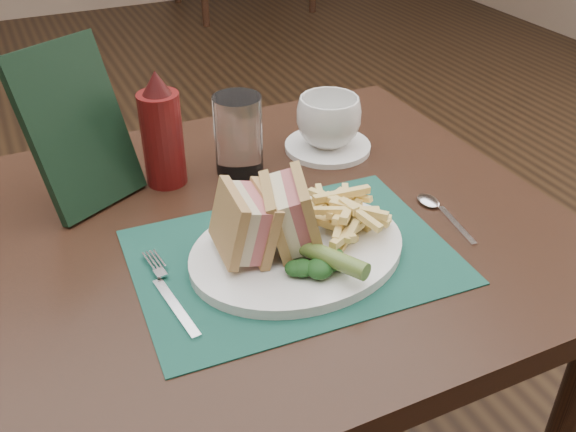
% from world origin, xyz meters
% --- Properties ---
extents(floor, '(7.00, 7.00, 0.00)m').
position_xyz_m(floor, '(0.00, 0.00, 0.00)').
color(floor, black).
rests_on(floor, ground).
extents(wall_back, '(6.00, 0.00, 6.00)m').
position_xyz_m(wall_back, '(0.00, 3.50, 0.00)').
color(wall_back, gray).
rests_on(wall_back, ground).
extents(table_main, '(0.90, 0.75, 0.75)m').
position_xyz_m(table_main, '(0.00, -0.50, 0.38)').
color(table_main, black).
rests_on(table_main, ground).
extents(placemat, '(0.43, 0.32, 0.00)m').
position_xyz_m(placemat, '(0.02, -0.60, 0.75)').
color(placemat, '#16483C').
rests_on(placemat, table_main).
extents(plate, '(0.33, 0.27, 0.01)m').
position_xyz_m(plate, '(0.03, -0.60, 0.76)').
color(plate, white).
rests_on(plate, placemat).
extents(sandwich_half_a, '(0.08, 0.10, 0.10)m').
position_xyz_m(sandwich_half_a, '(-0.06, -0.58, 0.82)').
color(sandwich_half_a, tan).
rests_on(sandwich_half_a, plate).
extents(sandwich_half_b, '(0.10, 0.12, 0.10)m').
position_xyz_m(sandwich_half_b, '(0.01, -0.58, 0.82)').
color(sandwich_half_b, tan).
rests_on(sandwich_half_b, plate).
extents(kale_garnish, '(0.11, 0.08, 0.03)m').
position_xyz_m(kale_garnish, '(0.04, -0.65, 0.78)').
color(kale_garnish, '#143916').
rests_on(kale_garnish, plate).
extents(pickle_spear, '(0.08, 0.12, 0.03)m').
position_xyz_m(pickle_spear, '(0.04, -0.66, 0.79)').
color(pickle_spear, '#53722B').
rests_on(pickle_spear, plate).
extents(fries_pile, '(0.18, 0.20, 0.05)m').
position_xyz_m(fries_pile, '(0.11, -0.59, 0.79)').
color(fries_pile, '#FADC7D').
rests_on(fries_pile, plate).
extents(fork, '(0.05, 0.17, 0.01)m').
position_xyz_m(fork, '(-0.15, -0.60, 0.76)').
color(fork, silver).
rests_on(fork, placemat).
extents(spoon, '(0.06, 0.15, 0.01)m').
position_xyz_m(spoon, '(0.27, -0.61, 0.76)').
color(spoon, silver).
rests_on(spoon, table_main).
extents(saucer, '(0.19, 0.19, 0.01)m').
position_xyz_m(saucer, '(0.22, -0.34, 0.76)').
color(saucer, white).
rests_on(saucer, table_main).
extents(coffee_cup, '(0.16, 0.16, 0.09)m').
position_xyz_m(coffee_cup, '(0.22, -0.34, 0.80)').
color(coffee_cup, white).
rests_on(coffee_cup, saucer).
extents(drinking_glass, '(0.09, 0.09, 0.13)m').
position_xyz_m(drinking_glass, '(0.05, -0.35, 0.81)').
color(drinking_glass, white).
rests_on(drinking_glass, table_main).
extents(ketchup_bottle, '(0.07, 0.07, 0.19)m').
position_xyz_m(ketchup_bottle, '(-0.07, -0.33, 0.84)').
color(ketchup_bottle, '#560F0E').
rests_on(ketchup_bottle, table_main).
extents(check_presenter, '(0.18, 0.15, 0.24)m').
position_xyz_m(check_presenter, '(-0.19, -0.33, 0.87)').
color(check_presenter, black).
rests_on(check_presenter, table_main).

